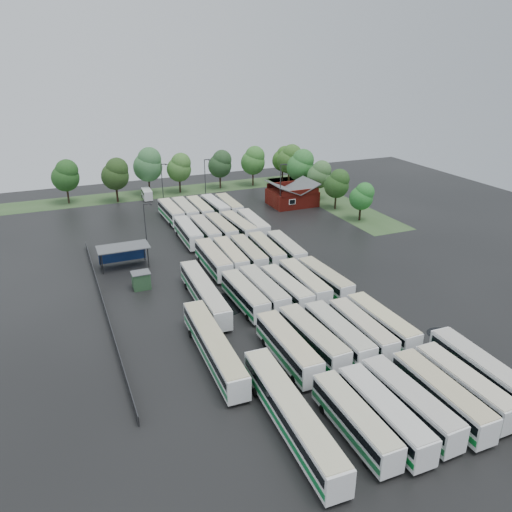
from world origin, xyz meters
name	(u,v)px	position (x,y,z in m)	size (l,w,h in m)	color
ground	(276,305)	(0.00, 0.00, 0.00)	(160.00, 160.00, 0.00)	black
brick_building	(292,197)	(24.00, 42.77, 1.87)	(10.07, 8.60, 5.39)	maroon
wash_shed	(123,249)	(-17.20, 22.02, 2.99)	(8.20, 4.20, 3.58)	#2D2D30
utility_hut	(141,280)	(-16.20, 12.60, 1.32)	(2.70, 2.20, 2.62)	#26492A
grass_strip_north	(174,191)	(2.00, 64.80, 0.01)	(80.00, 10.00, 0.01)	#334F27
grass_strip_east	(330,200)	(34.00, 42.80, 0.01)	(10.00, 50.00, 0.01)	#334F27
west_fence	(104,306)	(-22.20, 8.00, 0.60)	(0.10, 50.00, 1.20)	#2D2D30
bus_r0c0	(354,420)	(-4.28, -25.72, 1.77)	(2.54, 11.58, 3.22)	white
bus_r0c1	(384,413)	(-1.35, -26.10, 1.84)	(2.62, 12.04, 3.35)	white
bus_r0c2	(409,402)	(1.83, -25.77, 1.85)	(2.91, 12.14, 3.36)	white
bus_r0c3	(441,395)	(5.32, -26.10, 1.86)	(2.67, 12.16, 3.38)	white
bus_r0c4	(463,385)	(8.54, -25.74, 1.81)	(2.59, 11.86, 3.30)	white
bus_r1c0	(288,347)	(-4.59, -12.75, 1.88)	(2.67, 12.28, 3.41)	white
bus_r1c1	(313,338)	(-1.12, -12.18, 1.86)	(3.08, 12.28, 3.39)	white
bus_r1c2	(338,334)	(2.11, -12.53, 1.85)	(2.66, 12.12, 3.37)	white
bus_r1c3	(362,329)	(5.37, -12.59, 1.79)	(2.65, 11.71, 3.25)	white
bus_r1c4	(382,323)	(8.47, -12.32, 1.81)	(2.74, 11.88, 3.29)	white
bus_r2c0	(245,295)	(-4.21, 1.28, 1.79)	(2.73, 11.76, 3.26)	white
bus_r2c1	(263,290)	(-1.32, 1.54, 1.85)	(2.83, 12.12, 3.36)	white
bus_r2c2	(286,289)	(1.91, 0.89, 1.78)	(2.95, 11.72, 3.24)	white
bus_r2c3	(304,283)	(5.03, 1.43, 1.85)	(2.77, 12.13, 3.36)	white
bus_r2c4	(325,279)	(8.45, 1.45, 1.78)	(3.04, 11.74, 3.24)	white
bus_r3c0	(213,259)	(-4.27, 14.77, 1.88)	(2.76, 12.29, 3.41)	white
bus_r3c1	(230,256)	(-1.23, 15.05, 1.80)	(2.89, 11.85, 3.28)	white
bus_r3c2	(248,254)	(1.89, 14.96, 1.80)	(2.85, 11.81, 3.27)	white
bus_r3c3	(266,251)	(5.19, 15.11, 1.78)	(2.98, 11.74, 3.24)	white
bus_r3c4	(286,249)	(8.54, 14.46, 1.79)	(3.01, 11.78, 3.25)	white
bus_r4c0	(188,233)	(-4.43, 28.72, 1.84)	(2.81, 12.07, 3.34)	white
bus_r4c1	(205,231)	(-1.23, 28.51, 1.80)	(2.51, 11.77, 3.28)	white
bus_r4c2	(221,229)	(1.87, 28.51, 1.82)	(2.64, 11.90, 3.30)	white
bus_r4c3	(238,227)	(5.23, 28.24, 1.84)	(3.10, 12.14, 3.35)	white
bus_r4c4	(253,224)	(8.31, 28.41, 1.84)	(3.01, 12.11, 3.35)	white
bus_r5c0	(171,212)	(-4.28, 42.28, 1.84)	(2.80, 12.05, 3.34)	white
bus_r5c1	(185,211)	(-1.32, 42.07, 1.85)	(2.64, 12.11, 3.37)	white
bus_r5c2	(200,209)	(1.81, 41.95, 1.82)	(2.55, 11.91, 3.31)	white
bus_r5c3	(215,207)	(5.33, 42.34, 1.79)	(2.85, 11.77, 3.26)	white
bus_r5c4	(229,206)	(8.28, 41.70, 1.80)	(2.75, 11.83, 3.28)	white
artic_bus_west_a	(291,414)	(-9.29, -22.94, 1.88)	(3.21, 18.32, 3.38)	white
artic_bus_west_b	(204,293)	(-9.12, 4.08, 1.80)	(2.94, 17.57, 3.25)	white
artic_bus_west_c	(213,346)	(-12.22, -9.23, 1.83)	(2.98, 17.82, 3.29)	white
artic_bus_east	(499,383)	(12.03, -26.88, 1.84)	(3.03, 17.94, 3.32)	white
minibus	(147,194)	(-5.59, 60.50, 1.29)	(2.28, 5.43, 2.33)	white
tree_north_0	(66,175)	(-22.85, 63.96, 6.58)	(6.18, 6.18, 10.24)	#33251A
tree_north_1	(116,174)	(-12.25, 60.71, 6.69)	(6.28, 6.28, 10.39)	#311E15
tree_north_2	(148,164)	(-3.97, 64.33, 7.44)	(6.98, 6.98, 11.56)	black
tree_north_3	(180,167)	(3.39, 63.19, 6.36)	(5.97, 5.97, 9.89)	black
tree_north_4	(221,164)	(14.02, 63.34, 6.31)	(5.93, 5.93, 9.82)	#3B2920
tree_north_5	(254,160)	(22.74, 62.55, 6.65)	(6.24, 6.24, 10.33)	#311D13
tree_north_6	(284,159)	(32.08, 64.12, 6.07)	(5.70, 5.70, 9.43)	black
tree_east_0	(362,196)	(32.10, 27.16, 5.17)	(4.88, 4.85, 8.04)	black
tree_east_1	(337,183)	(31.64, 36.12, 5.80)	(5.45, 5.45, 9.02)	black
tree_east_2	(320,174)	(32.11, 44.74, 5.93)	(5.57, 5.57, 9.23)	#342416
tree_east_3	(301,165)	(30.62, 51.36, 6.99)	(6.56, 6.56, 10.87)	#38281B
tree_east_4	(290,159)	(31.83, 59.76, 6.81)	(6.40, 6.40, 10.60)	#3C2A15
lamp_post_ne	(281,184)	(19.42, 39.25, 6.07)	(1.61, 0.31, 10.46)	#2D2D30
lamp_post_nw	(146,227)	(-12.81, 23.92, 5.59)	(1.48, 0.29, 9.62)	#2D2D30
lamp_post_back_w	(163,182)	(-3.16, 53.36, 5.58)	(1.48, 0.29, 9.61)	#2D2D30
lamp_post_back_e	(206,177)	(6.91, 53.50, 5.70)	(1.51, 0.29, 9.82)	#2D2D30
puddle_0	(367,395)	(0.22, -21.37, 0.00)	(3.79, 3.79, 0.01)	black
puddle_1	(428,368)	(9.18, -20.10, 0.00)	(4.29, 4.29, 0.01)	black
puddle_2	(221,305)	(-7.08, 3.09, 0.00)	(7.11, 7.11, 0.01)	black
puddle_3	(320,312)	(4.52, -4.24, 0.00)	(4.78, 4.78, 0.01)	black
puddle_4	(441,334)	(15.58, -15.01, 0.00)	(3.38, 3.38, 0.01)	black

